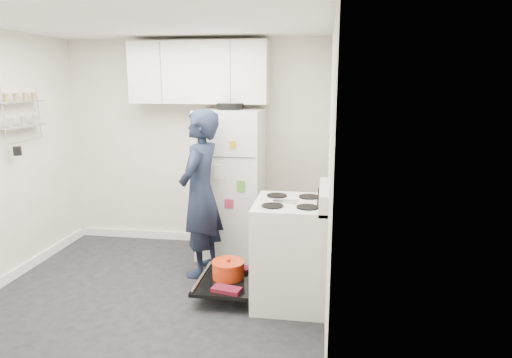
% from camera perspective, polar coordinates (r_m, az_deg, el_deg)
% --- Properties ---
extents(room, '(3.21, 3.21, 2.51)m').
position_cam_1_polar(room, '(4.21, -13.60, 0.88)').
color(room, black).
rests_on(room, ground).
extents(electric_range, '(0.66, 0.76, 1.10)m').
position_cam_1_polar(electric_range, '(4.24, 4.18, -9.15)').
color(electric_range, silver).
rests_on(electric_range, ground).
extents(open_oven_door, '(0.55, 0.70, 0.24)m').
position_cam_1_polar(open_oven_door, '(4.45, -3.56, -11.89)').
color(open_oven_door, black).
rests_on(open_oven_door, ground).
extents(refrigerator, '(0.72, 0.74, 1.76)m').
position_cam_1_polar(refrigerator, '(5.28, -3.14, -0.47)').
color(refrigerator, white).
rests_on(refrigerator, ground).
extents(upper_cabinets, '(1.60, 0.33, 0.70)m').
position_cam_1_polar(upper_cabinets, '(5.42, -7.12, 13.07)').
color(upper_cabinets, silver).
rests_on(upper_cabinets, room).
extents(wall_shelf_rack, '(0.14, 0.60, 0.61)m').
position_cam_1_polar(wall_shelf_rack, '(5.28, -27.23, 7.24)').
color(wall_shelf_rack, '#B2B2B7').
rests_on(wall_shelf_rack, room).
extents(person, '(0.50, 0.68, 1.73)m').
position_cam_1_polar(person, '(4.74, -6.95, -1.83)').
color(person, '#181F36').
rests_on(person, ground).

